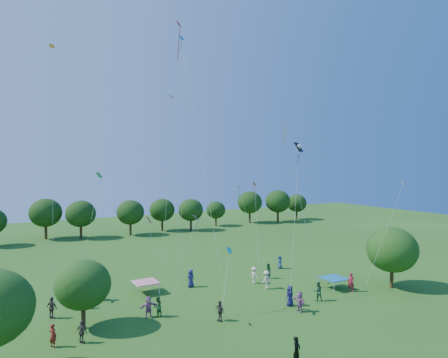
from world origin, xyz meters
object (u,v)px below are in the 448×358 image
man_in_black (297,351)px  near_tree_north (83,285)px  tent_blue (334,278)px  near_tree_east (392,250)px  pirate_kite (299,150)px  tent_red_stripe (146,282)px  red_high_kite (187,75)px

man_in_black → near_tree_north: bearing=107.2°
tent_blue → man_in_black: (-12.86, -9.71, -0.19)m
near_tree_east → pirate_kite: bearing=149.7°
near_tree_north → man_in_black: near_tree_north is taller
man_in_black → tent_red_stripe: bearing=78.3°
tent_blue → pirate_kite: size_ratio=0.17×
near_tree_east → pirate_kite: (-7.99, 4.66, 9.79)m
tent_red_stripe → near_tree_east: bearing=-25.8°
near_tree_north → near_tree_east: bearing=-9.8°
pirate_kite → tent_blue: bearing=-37.0°
tent_red_stripe → red_high_kite: (3.35, -2.12, 19.41)m
tent_red_stripe → pirate_kite: bearing=-23.0°
near_tree_north → red_high_kite: red_high_kite is taller
near_tree_north → red_high_kite: size_ratio=0.21×
red_high_kite → man_in_black: bearing=-89.2°
tent_red_stripe → tent_blue: size_ratio=1.00×
pirate_kite → red_high_kite: bearing=160.4°
man_in_black → tent_blue: bearing=14.0°
near_tree_north → man_in_black: (10.22, -12.03, -2.42)m
man_in_black → pirate_kite: bearing=26.4°
near_tree_east → red_high_kite: (-18.28, 8.33, 16.67)m
near_tree_north → man_in_black: bearing=-49.6°
pirate_kite → tent_red_stripe: bearing=157.0°
near_tree_east → red_high_kite: size_ratio=0.24×
tent_blue → tent_red_stripe: bearing=154.4°
near_tree_east → tent_red_stripe: (-21.63, 10.45, -2.74)m
near_tree_north → pirate_kite: bearing=-0.6°
near_tree_east → tent_blue: near_tree_east is taller
near_tree_east → red_high_kite: 26.10m
near_tree_north → near_tree_east: (28.29, -4.88, 0.50)m
tent_red_stripe → pirate_kite: 19.41m
near_tree_east → pirate_kite: size_ratio=0.46×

